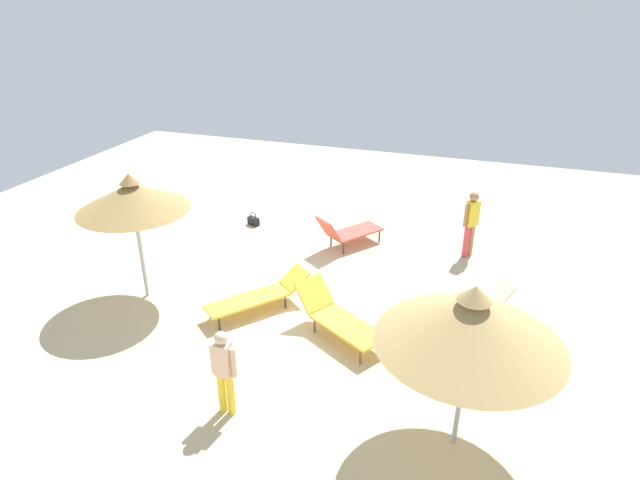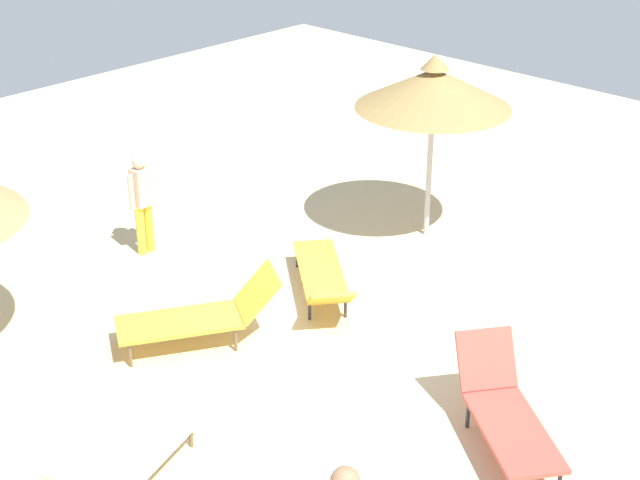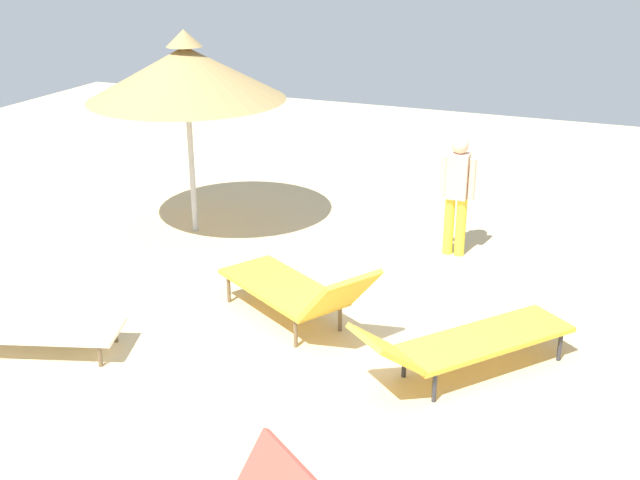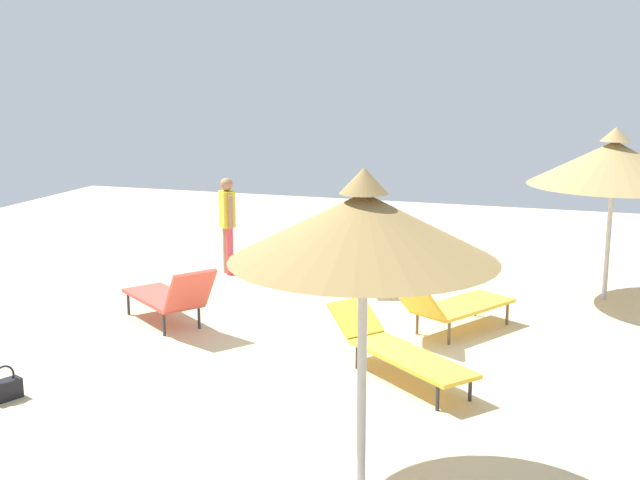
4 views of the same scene
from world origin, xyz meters
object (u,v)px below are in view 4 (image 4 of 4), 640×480
parasol_umbrella_back (363,227)px  handbag (5,389)px  person_standing_far_right (227,219)px  lounge_chair_near_right (450,304)px  lounge_chair_center (397,348)px  parasol_umbrella_front (614,163)px  lounge_chair_far_left (170,296)px  lounge_chair_edge (383,264)px

parasol_umbrella_back → handbag: size_ratio=7.05×
person_standing_far_right → handbag: bearing=-90.3°
parasol_umbrella_back → lounge_chair_near_right: 4.86m
lounge_chair_near_right → lounge_chair_center: size_ratio=0.98×
parasol_umbrella_back → lounge_chair_near_right: bearing=89.1°
parasol_umbrella_back → lounge_chair_near_right: size_ratio=1.37×
parasol_umbrella_front → lounge_chair_center: size_ratio=1.30×
parasol_umbrella_front → lounge_chair_far_left: (-5.96, -3.40, -1.75)m
handbag → lounge_chair_center: bearing=26.8°
person_standing_far_right → lounge_chair_far_left: bearing=-81.2°
lounge_chair_edge → lounge_chair_center: (1.22, -4.22, 0.03)m
lounge_chair_center → handbag: bearing=-153.2°
lounge_chair_edge → lounge_chair_far_left: (-2.32, -3.29, 0.12)m
lounge_chair_edge → person_standing_far_right: person_standing_far_right is taller
parasol_umbrella_back → lounge_chair_far_left: size_ratio=1.54×
lounge_chair_near_right → lounge_chair_center: (-0.33, -1.83, -0.07)m
lounge_chair_center → parasol_umbrella_front: bearing=60.8°
lounge_chair_edge → parasol_umbrella_back: bearing=-77.8°
lounge_chair_edge → handbag: size_ratio=4.89×
parasol_umbrella_front → handbag: (-6.46, -6.37, -2.07)m
parasol_umbrella_back → lounge_chair_far_left: (-3.80, 3.56, -1.91)m
parasol_umbrella_front → person_standing_far_right: parasol_umbrella_front is taller
lounge_chair_near_right → parasol_umbrella_front: bearing=50.1°
parasol_umbrella_back → lounge_chair_far_left: 5.55m
lounge_chair_far_left → person_standing_far_right: bearing=98.8°
lounge_chair_edge → handbag: bearing=-114.3°
lounge_chair_near_right → lounge_chair_center: bearing=-100.4°
lounge_chair_center → lounge_chair_far_left: 3.66m
lounge_chair_edge → handbag: 6.87m
lounge_chair_edge → lounge_chair_center: size_ratio=0.93×
lounge_chair_far_left → person_standing_far_right: size_ratio=1.07×
parasol_umbrella_back → lounge_chair_near_right: (0.07, 4.46, -1.93)m
parasol_umbrella_back → lounge_chair_center: parasol_umbrella_back is taller
lounge_chair_center → person_standing_far_right: size_ratio=1.22×
lounge_chair_near_right → handbag: lounge_chair_near_right is taller
parasol_umbrella_front → lounge_chair_center: parasol_umbrella_front is taller
parasol_umbrella_back → handbag: (-4.31, 0.59, -2.23)m
lounge_chair_edge → lounge_chair_far_left: size_ratio=1.07×
lounge_chair_near_right → parasol_umbrella_back: bearing=-90.9°
parasol_umbrella_back → person_standing_far_right: (-4.28, 6.62, -1.36)m
parasol_umbrella_back → person_standing_far_right: bearing=122.9°
parasol_umbrella_back → person_standing_far_right: parasol_umbrella_back is taller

